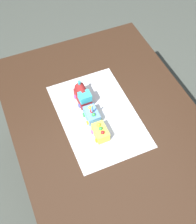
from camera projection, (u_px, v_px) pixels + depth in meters
The scene contains 7 objects.
ground_plane at pixel (105, 178), 2.22m from camera, with size 8.00×8.00×0.00m, color #474C44.
dining_table at pixel (107, 132), 1.71m from camera, with size 1.40×1.00×0.74m.
cake_board at pixel (98, 115), 1.64m from camera, with size 0.60×0.40×0.00m, color silver.
cake_locomotive at pixel (83, 95), 1.66m from camera, with size 0.14×0.08×0.12m.
cake_car_caboose_sky_blue at pixel (92, 115), 1.61m from camera, with size 0.10×0.08×0.07m.
cake_car_hopper_lemon at pixel (101, 132), 1.54m from camera, with size 0.10×0.08×0.07m.
birthday_candle at pixel (92, 108), 1.54m from camera, with size 0.01×0.01×0.06m.
Camera 1 is at (0.82, -0.40, 2.08)m, focal length 48.46 mm.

